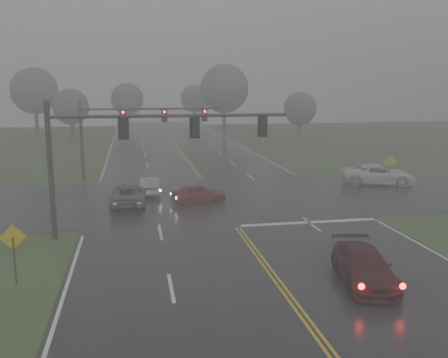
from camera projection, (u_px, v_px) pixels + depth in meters
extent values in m
plane|color=#2C3F1B|center=(331.00, 354.00, 15.49)|extent=(180.00, 180.00, 0.00)
cube|color=black|center=(220.00, 204.00, 34.82)|extent=(18.00, 160.00, 0.02)
cube|color=black|center=(215.00, 198.00, 36.75)|extent=(120.00, 14.00, 0.02)
cube|color=silver|center=(309.00, 223.00, 30.21)|extent=(8.50, 0.50, 0.01)
imported|color=#380A10|center=(363.00, 283.00, 21.05)|extent=(2.79, 5.18, 1.43)
imported|color=maroon|center=(199.00, 203.00, 35.28)|extent=(4.06, 2.21, 1.31)
imported|color=gray|center=(150.00, 194.00, 38.03)|extent=(1.56, 4.17, 1.36)
imported|color=#4E4F54|center=(129.00, 205.00, 34.78)|extent=(2.54, 5.17, 1.41)
imported|color=white|center=(378.00, 184.00, 41.84)|extent=(6.50, 4.37, 1.65)
cylinder|color=black|center=(51.00, 171.00, 26.43)|extent=(0.29, 0.29, 7.45)
cylinder|color=black|center=(47.00, 116.00, 25.89)|extent=(0.19, 0.19, 0.83)
cylinder|color=black|center=(171.00, 116.00, 27.04)|extent=(12.90, 0.19, 0.19)
cube|color=black|center=(123.00, 128.00, 26.70)|extent=(0.35, 0.29, 1.09)
cube|color=black|center=(123.00, 128.00, 26.86)|extent=(0.57, 0.03, 1.29)
cube|color=black|center=(195.00, 127.00, 27.38)|extent=(0.35, 0.29, 1.09)
cube|color=black|center=(195.00, 127.00, 27.54)|extent=(0.57, 0.03, 1.29)
cube|color=black|center=(263.00, 126.00, 28.07)|extent=(0.35, 0.29, 1.09)
cube|color=black|center=(262.00, 126.00, 28.23)|extent=(0.57, 0.03, 1.29)
cylinder|color=black|center=(82.00, 141.00, 42.90)|extent=(0.27, 0.27, 6.98)
cylinder|color=black|center=(80.00, 109.00, 42.39)|extent=(0.17, 0.17, 0.78)
cylinder|color=black|center=(151.00, 109.00, 43.45)|extent=(11.90, 0.17, 0.17)
cube|color=black|center=(123.00, 116.00, 43.14)|extent=(0.33, 0.27, 1.02)
cube|color=black|center=(123.00, 116.00, 43.29)|extent=(0.53, 0.03, 1.21)
cylinder|color=#FF0C05|center=(123.00, 112.00, 42.93)|extent=(0.21, 0.06, 0.21)
cube|color=black|center=(164.00, 115.00, 43.77)|extent=(0.33, 0.27, 1.02)
cube|color=black|center=(164.00, 115.00, 43.92)|extent=(0.53, 0.03, 1.21)
cylinder|color=#FF0C05|center=(164.00, 112.00, 43.56)|extent=(0.21, 0.06, 0.21)
cube|color=black|center=(205.00, 115.00, 44.40)|extent=(0.33, 0.27, 1.02)
cube|color=black|center=(204.00, 115.00, 44.55)|extent=(0.53, 0.03, 1.21)
cylinder|color=#FF0C05|center=(205.00, 111.00, 44.19)|extent=(0.21, 0.06, 0.21)
cylinder|color=black|center=(15.00, 261.00, 20.70)|extent=(0.07, 0.07, 2.06)
cube|color=#C5B80B|center=(13.00, 237.00, 20.54)|extent=(1.08, 0.17, 1.08)
cylinder|color=black|center=(389.00, 175.00, 40.49)|extent=(0.07, 0.07, 2.09)
cube|color=#C5B80B|center=(390.00, 162.00, 40.33)|extent=(1.10, 0.16, 1.10)
cylinder|color=#322920|center=(72.00, 132.00, 72.83)|extent=(0.58, 0.58, 2.94)
sphere|color=#384A31|center=(71.00, 107.00, 72.16)|extent=(5.22, 5.22, 5.22)
cylinder|color=#322920|center=(224.00, 122.00, 81.21)|extent=(0.61, 0.61, 4.41)
sphere|color=#384A31|center=(224.00, 89.00, 80.21)|extent=(7.83, 7.83, 7.83)
cylinder|color=#322920|center=(128.00, 121.00, 90.52)|extent=(0.57, 0.57, 3.26)
sphere|color=#384A31|center=(127.00, 99.00, 89.77)|extent=(5.80, 5.80, 5.80)
cylinder|color=#322920|center=(299.00, 131.00, 74.41)|extent=(0.54, 0.54, 2.74)
sphere|color=#384A31|center=(300.00, 109.00, 73.79)|extent=(4.87, 4.87, 4.87)
cylinder|color=#322920|center=(37.00, 123.00, 81.21)|extent=(0.61, 0.61, 4.21)
sphere|color=#384A31|center=(34.00, 91.00, 80.25)|extent=(7.48, 7.48, 7.48)
cylinder|color=#322920|center=(195.00, 118.00, 100.57)|extent=(0.52, 0.52, 3.16)
sphere|color=#384A31|center=(195.00, 99.00, 99.84)|extent=(5.62, 5.62, 5.62)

